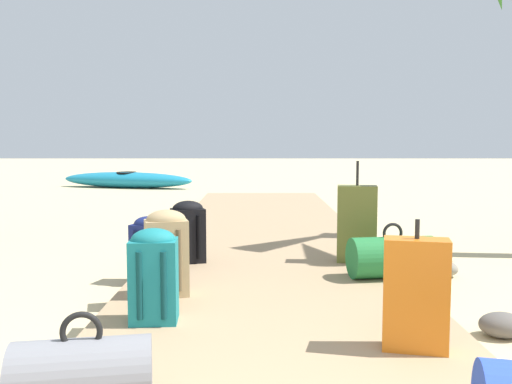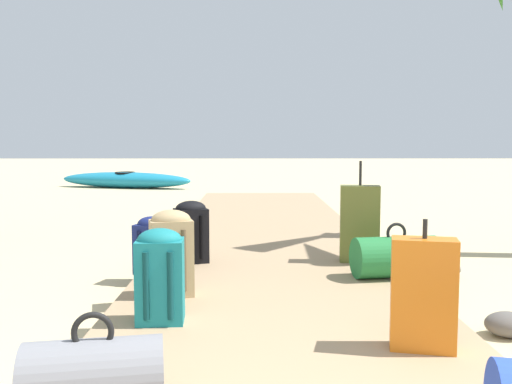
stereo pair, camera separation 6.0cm
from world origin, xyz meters
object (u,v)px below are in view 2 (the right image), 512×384
Objects in this scene: duffel_bag_grey at (94,377)px; duffel_bag_green at (396,257)px; backpack_teal at (160,273)px; suitcase_orange at (423,294)px; backpack_navy at (152,244)px; backpack_black at (191,230)px; backpack_tan at (171,251)px; suitcase_olive at (360,224)px; kayak at (125,180)px.

duffel_bag_green reaches higher than duffel_bag_grey.
duffel_bag_grey is 1.16m from backpack_teal.
suitcase_orange reaches higher than duffel_bag_grey.
backpack_teal is 0.83× the size of suitcase_orange.
suitcase_orange is (1.69, -1.67, 0.05)m from backpack_navy.
backpack_navy is at bearing -122.72° from backpack_black.
backpack_navy is at bearing 110.90° from backpack_tan.
suitcase_orange is (1.50, 0.70, 0.14)m from duffel_bag_grey.
backpack_tan is at bearing -69.10° from backpack_navy.
suitcase_olive is 0.63m from duffel_bag_green.
duffel_bag_grey is at bearing -93.67° from backpack_teal.
suitcase_orange is at bearing 24.95° from duffel_bag_grey.
backpack_black is at bearing 89.77° from backpack_teal.
suitcase_olive reaches higher than backpack_black.
suitcase_orange is at bearing -91.95° from suitcase_olive.
duffel_bag_grey is 1.66m from suitcase_orange.
suitcase_orange reaches higher than backpack_black.
backpack_tan is 0.17× the size of kayak.
kayak is at bearing 114.83° from suitcase_olive.
backpack_teal is at bearing -88.67° from backpack_tan.
duffel_bag_green is at bearing -3.98° from backpack_navy.
suitcase_orange is (-0.25, -1.53, 0.13)m from duffel_bag_green.
backpack_navy is 0.14× the size of kayak.
suitcase_olive reaches higher than suitcase_orange.
suitcase_olive is 9.59m from kayak.
backpack_teal reaches higher than duffel_bag_grey.
backpack_navy is at bearing 94.56° from duffel_bag_grey.
duffel_bag_grey is at bearing -92.02° from backpack_tan.
backpack_teal is 1.64m from backpack_black.
kayak is at bearing 103.72° from backpack_teal.
duffel_bag_green is at bearing -65.60° from kayak.
backpack_navy is 1.95m from duffel_bag_green.
duffel_bag_grey is 0.83× the size of duffel_bag_green.
backpack_navy is 1.25m from backpack_teal.
duffel_bag_green is 1.77m from backpack_black.
kayak is (-2.54, 8.72, -0.17)m from backpack_black.
suitcase_orange is (-0.07, -2.11, -0.05)m from suitcase_olive.
suitcase_orange reaches higher than duffel_bag_green.
backpack_teal is (0.01, -0.57, -0.02)m from backpack_tan.
backpack_teal is 1.50m from suitcase_orange.
suitcase_olive is at bearing 60.75° from duffel_bag_grey.
duffel_bag_green is 10.19m from kayak.
backpack_teal is (0.26, -1.22, 0.05)m from backpack_navy.
suitcase_olive is 2.11m from suitcase_orange.
duffel_bag_grey is 1.24× the size of backpack_navy.
backpack_black is at bearing 57.28° from backpack_navy.
backpack_teal is 0.16× the size of kayak.
suitcase_orange reaches higher than backpack_navy.
kayak is (-2.52, 9.80, -0.20)m from backpack_tan.
duffel_bag_green is at bearing 17.05° from backpack_tan.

